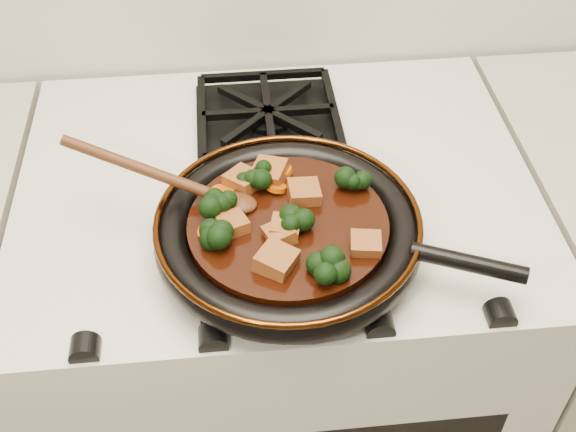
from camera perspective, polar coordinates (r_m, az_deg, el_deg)
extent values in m
cube|color=beige|center=(1.41, -0.74, -11.02)|extent=(0.76, 0.60, 0.90)
cylinder|color=black|center=(0.94, 0.00, -1.61)|extent=(0.32, 0.32, 0.01)
torus|color=black|center=(0.93, 0.00, -1.23)|extent=(0.35, 0.35, 0.04)
torus|color=#411E09|center=(0.92, 0.00, -0.31)|extent=(0.34, 0.34, 0.01)
cylinder|color=black|center=(0.90, 14.08, -3.62)|extent=(0.14, 0.08, 0.02)
cylinder|color=black|center=(0.93, 0.00, -0.93)|extent=(0.26, 0.26, 0.02)
cube|color=brown|center=(0.86, -0.95, -3.55)|extent=(0.06, 0.06, 0.03)
cube|color=brown|center=(0.95, 1.26, 1.81)|extent=(0.04, 0.04, 0.03)
cube|color=brown|center=(0.89, -0.68, -1.48)|extent=(0.05, 0.05, 0.03)
cube|color=brown|center=(0.90, -0.22, -0.97)|extent=(0.04, 0.04, 0.02)
cube|color=brown|center=(0.89, 6.16, -2.25)|extent=(0.04, 0.04, 0.02)
cube|color=brown|center=(0.91, -4.41, -0.66)|extent=(0.05, 0.05, 0.02)
cube|color=brown|center=(0.98, -1.45, 3.43)|extent=(0.06, 0.06, 0.03)
cube|color=brown|center=(0.97, -3.57, 2.78)|extent=(0.06, 0.06, 0.03)
cylinder|color=#B94805|center=(0.98, -0.45, 3.54)|extent=(0.03, 0.03, 0.01)
cylinder|color=#B94805|center=(0.96, -5.20, 1.95)|extent=(0.03, 0.03, 0.02)
cylinder|color=#B94805|center=(0.91, -6.22, -1.26)|extent=(0.03, 0.03, 0.02)
cylinder|color=#B94805|center=(0.96, -0.93, 2.27)|extent=(0.03, 0.03, 0.02)
cylinder|color=#B94805|center=(0.98, -1.21, 3.35)|extent=(0.03, 0.03, 0.02)
cylinder|color=brown|center=(0.98, -2.63, 3.25)|extent=(0.04, 0.04, 0.03)
cylinder|color=brown|center=(0.98, -1.40, 3.57)|extent=(0.04, 0.04, 0.03)
cylinder|color=brown|center=(0.86, 2.95, -4.10)|extent=(0.05, 0.05, 0.03)
ellipsoid|color=#4C2510|center=(0.94, -4.13, 1.02)|extent=(0.07, 0.05, 0.02)
cylinder|color=#4C2510|center=(0.95, -10.85, 3.46)|extent=(0.02, 0.02, 0.24)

